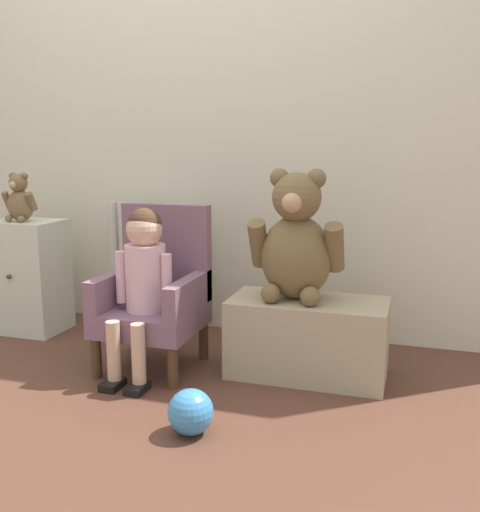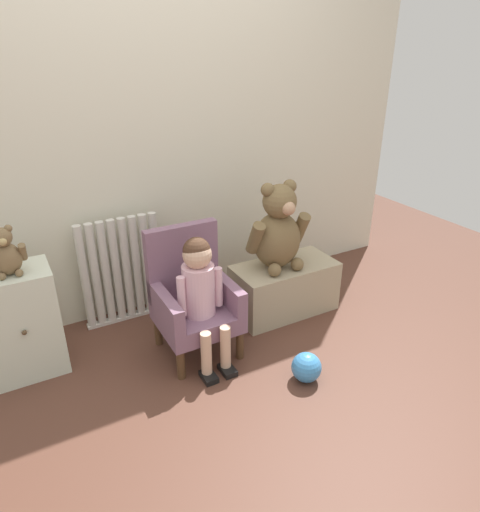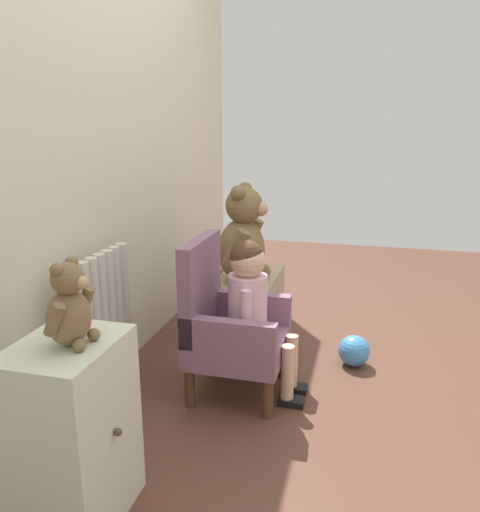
{
  "view_description": "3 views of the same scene",
  "coord_description": "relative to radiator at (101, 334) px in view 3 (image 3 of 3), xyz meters",
  "views": [
    {
      "loc": [
        1.1,
        -1.63,
        0.95
      ],
      "look_at": [
        0.4,
        0.61,
        0.5
      ],
      "focal_mm": 40.0,
      "sensor_mm": 36.0,
      "label": 1
    },
    {
      "loc": [
        -0.79,
        -1.45,
        1.59
      ],
      "look_at": [
        0.32,
        0.56,
        0.51
      ],
      "focal_mm": 32.0,
      "sensor_mm": 36.0,
      "label": 2
    },
    {
      "loc": [
        -1.94,
        -0.01,
        1.18
      ],
      "look_at": [
        0.37,
        0.6,
        0.54
      ],
      "focal_mm": 35.0,
      "sensor_mm": 36.0,
      "label": 3
    }
  ],
  "objects": [
    {
      "name": "ground_plane",
      "position": [
        0.23,
        -1.04,
        -0.33
      ],
      "size": [
        6.0,
        6.0,
        0.0
      ],
      "primitive_type": "plane",
      "color": "#553226"
    },
    {
      "name": "back_wall",
      "position": [
        0.23,
        0.12,
        0.87
      ],
      "size": [
        3.8,
        0.05,
        2.4
      ],
      "primitive_type": "cube",
      "color": "beige",
      "rests_on": "ground_plane"
    },
    {
      "name": "radiator",
      "position": [
        0.0,
        0.0,
        0.0
      ],
      "size": [
        0.5,
        0.05,
        0.67
      ],
      "color": "beige",
      "rests_on": "ground_plane"
    },
    {
      "name": "small_dresser",
      "position": [
        -0.59,
        -0.24,
        -0.04
      ],
      "size": [
        0.35,
        0.3,
        0.58
      ],
      "color": "beige",
      "rests_on": "ground_plane"
    },
    {
      "name": "child_armchair",
      "position": [
        0.26,
        -0.47,
        -0.01
      ],
      "size": [
        0.41,
        0.4,
        0.7
      ],
      "color": "slate",
      "rests_on": "ground_plane"
    },
    {
      "name": "child_figure",
      "position": [
        0.26,
        -0.59,
        0.13
      ],
      "size": [
        0.25,
        0.35,
        0.71
      ],
      "color": "beige",
      "rests_on": "ground_plane"
    },
    {
      "name": "low_bench",
      "position": [
        0.92,
        -0.4,
        -0.17
      ],
      "size": [
        0.65,
        0.32,
        0.33
      ],
      "primitive_type": "cube",
      "color": "tan",
      "rests_on": "ground_plane"
    },
    {
      "name": "large_teddy_bear",
      "position": [
        0.86,
        -0.39,
        0.23
      ],
      "size": [
        0.39,
        0.28,
        0.54
      ],
      "color": "brown",
      "rests_on": "low_bench"
    },
    {
      "name": "small_teddy_bear",
      "position": [
        -0.59,
        -0.27,
        0.36
      ],
      "size": [
        0.18,
        0.13,
        0.25
      ],
      "color": "brown",
      "rests_on": "small_dresser"
    },
    {
      "name": "toy_ball",
      "position": [
        0.64,
        -1.02,
        -0.25
      ],
      "size": [
        0.16,
        0.16,
        0.16
      ],
      "primitive_type": "sphere",
      "color": "#3C87CA",
      "rests_on": "ground_plane"
    }
  ]
}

